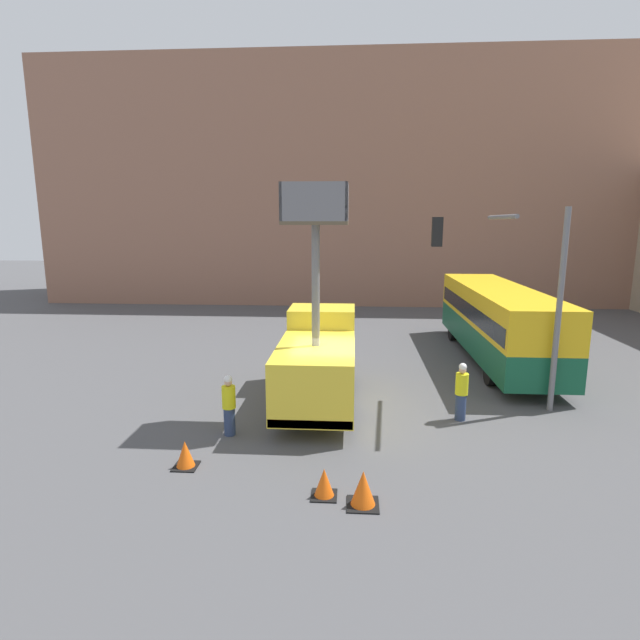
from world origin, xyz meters
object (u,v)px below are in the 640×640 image
object	(u,v)px
traffic_cone_mid_road	(363,489)
traffic_cone_far_side	(324,483)
traffic_light_pole	(516,275)
utility_truck	(318,357)
road_worker_directing	(461,392)
city_bus	(497,318)
traffic_cone_near_truck	(185,455)
road_worker_near_truck	(229,405)

from	to	relation	value
traffic_cone_mid_road	traffic_cone_far_side	size ratio (longest dim) A/B	1.20
traffic_light_pole	utility_truck	bearing A→B (deg)	179.76
utility_truck	road_worker_directing	bearing A→B (deg)	-14.31
traffic_light_pole	road_worker_directing	xyz separation A→B (m)	(-1.70, -1.10, -3.44)
city_bus	traffic_cone_near_truck	world-z (taller)	city_bus
traffic_light_pole	traffic_cone_near_truck	bearing A→B (deg)	-153.21
utility_truck	traffic_cone_mid_road	distance (m)	6.28
utility_truck	city_bus	distance (m)	9.38
utility_truck	traffic_cone_near_truck	bearing A→B (deg)	-122.69
utility_truck	traffic_cone_mid_road	world-z (taller)	utility_truck
road_worker_near_truck	road_worker_directing	distance (m)	6.90
road_worker_near_truck	road_worker_directing	bearing A→B (deg)	55.40
city_bus	traffic_cone_far_side	size ratio (longest dim) A/B	17.70
city_bus	traffic_light_pole	distance (m)	6.50
traffic_cone_near_truck	traffic_cone_far_side	xyz separation A→B (m)	(3.48, -1.11, -0.01)
utility_truck	traffic_light_pole	size ratio (longest dim) A/B	1.10
utility_truck	traffic_cone_far_side	world-z (taller)	utility_truck
city_bus	road_worker_near_truck	distance (m)	12.91
traffic_light_pole	road_worker_near_truck	distance (m)	9.49
traffic_cone_near_truck	traffic_light_pole	bearing A→B (deg)	26.79
road_worker_directing	traffic_cone_near_truck	size ratio (longest dim) A/B	2.65
traffic_cone_mid_road	traffic_cone_far_side	distance (m)	0.90
road_worker_near_truck	road_worker_directing	size ratio (longest dim) A/B	0.98
traffic_cone_far_side	traffic_light_pole	bearing A→B (deg)	45.49
utility_truck	road_worker_directing	size ratio (longest dim) A/B	3.91
city_bus	traffic_light_pole	xyz separation A→B (m)	(-1.21, -5.89, 2.47)
traffic_light_pole	traffic_cone_near_truck	xyz separation A→B (m)	(-9.06, -4.57, -4.01)
road_worker_directing	traffic_cone_mid_road	size ratio (longest dim) A/B	2.28
traffic_light_pole	road_worker_directing	bearing A→B (deg)	-147.18
utility_truck	road_worker_near_truck	xyz separation A→B (m)	(-2.33, -2.66, -0.72)
traffic_light_pole	road_worker_directing	distance (m)	3.99
utility_truck	road_worker_near_truck	distance (m)	3.61
road_worker_near_truck	city_bus	bearing A→B (deg)	84.01
road_worker_directing	traffic_cone_mid_road	world-z (taller)	road_worker_directing
road_worker_near_truck	road_worker_directing	world-z (taller)	road_worker_directing
utility_truck	traffic_cone_near_truck	distance (m)	5.61
traffic_light_pole	road_worker_near_truck	size ratio (longest dim) A/B	3.63
utility_truck	traffic_light_pole	xyz separation A→B (m)	(6.11, -0.03, 2.73)
city_bus	traffic_cone_far_side	world-z (taller)	city_bus
traffic_light_pole	road_worker_near_truck	world-z (taller)	traffic_light_pole
traffic_cone_near_truck	traffic_cone_mid_road	bearing A→B (deg)	-18.03
city_bus	traffic_cone_mid_road	bearing A→B (deg)	148.68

